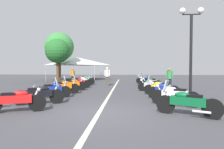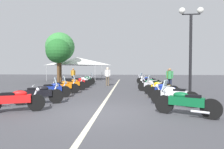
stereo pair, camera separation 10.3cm
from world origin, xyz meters
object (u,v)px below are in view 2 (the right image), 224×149
Objects in this scene: motorcycle_right_row_4 at (152,85)px; motorcycle_right_row_6 at (150,82)px; motorcycle_right_row_1 at (173,95)px; motorcycle_right_row_8 at (145,80)px; bystander_1 at (73,75)px; roadside_tree_1 at (58,51)px; event_tent at (77,61)px; motorcycle_left_row_3 at (63,87)px; motorcycle_right_row_5 at (152,83)px; bystander_2 at (169,77)px; bystander_0 at (108,75)px; motorcycle_left_row_0 at (15,100)px; motorcycle_right_row_0 at (185,102)px; motorcycle_right_row_7 at (148,80)px; roadside_tree_0 at (60,47)px; street_lamp_twin_globe at (191,37)px; motorcycle_left_row_2 at (53,89)px; motorcycle_left_row_5 at (79,83)px; motorcycle_right_row_3 at (160,88)px; motorcycle_left_row_1 at (39,94)px; traffic_cone_0 at (189,93)px; motorcycle_left_row_4 at (72,84)px; bystander_3 at (170,77)px; motorcycle_left_row_6 at (81,81)px; motorcycle_right_row_2 at (165,91)px; motorcycle_left_row_7 at (85,80)px.

motorcycle_right_row_6 is (3.33, -0.23, 0.01)m from motorcycle_right_row_4.
motorcycle_right_row_1 is 11.61m from motorcycle_right_row_8.
roadside_tree_1 reaches higher than bystander_1.
motorcycle_left_row_3 is at bearing -168.27° from event_tent.
bystander_2 reaches higher than motorcycle_right_row_5.
roadside_tree_1 reaches higher than bystander_0.
motorcycle_right_row_0 is at bearing -21.32° from motorcycle_left_row_0.
roadside_tree_0 is at bearing 5.75° from motorcycle_right_row_7.
street_lamp_twin_globe is at bearing 2.67° from motorcycle_left_row_0.
motorcycle_right_row_7 is at bearing 35.93° from motorcycle_left_row_2.
motorcycle_left_row_5 is at bearing -164.12° from event_tent.
motorcycle_right_row_3 is at bearing -3.55° from motorcycle_left_row_2.
roadside_tree_1 is (2.89, 5.84, 2.51)m from bystander_0.
motorcycle_left_row_1 is at bearing -111.88° from motorcycle_left_row_5.
motorcycle_right_row_0 is 4.19m from traffic_cone_0.
motorcycle_left_row_2 is 16.29m from event_tent.
motorcycle_left_row_2 is 0.98× the size of motorcycle_right_row_4.
motorcycle_left_row_4 is 9.07m from motorcycle_right_row_0.
bystander_3 is 0.24× the size of event_tent.
bystander_1 reaches higher than bystander_2.
bystander_2 is 0.32× the size of roadside_tree_1.
motorcycle_left_row_2 is 8.82m from bystander_3.
motorcycle_left_row_3 is 1.25× the size of bystander_3.
motorcycle_right_row_0 reaches higher than motorcycle_right_row_4.
bystander_3 reaches higher than motorcycle_right_row_8.
motorcycle_left_row_1 is at bearing 82.45° from motorcycle_right_row_6.
roadside_tree_0 is (5.57, 10.19, 3.78)m from motorcycle_right_row_6.
bystander_1 is 9.99m from bystander_2.
motorcycle_left_row_6 reaches higher than traffic_cone_0.
bystander_0 is at bearing -32.08° from motorcycle_right_row_3.
motorcycle_right_row_0 is 16.98m from roadside_tree_1.
motorcycle_left_row_4 is 1.64m from motorcycle_left_row_5.
street_lamp_twin_globe is (-3.48, -7.28, 2.79)m from motorcycle_left_row_4.
motorcycle_left_row_3 is at bearing 68.31° from motorcycle_left_row_0.
motorcycle_right_row_2 is (-6.81, -6.19, 0.00)m from motorcycle_left_row_6.
motorcycle_right_row_6 is 1.81m from bystander_2.
motorcycle_right_row_4 is 2.93m from bystander_2.
motorcycle_left_row_5 is at bearing 64.26° from motorcycle_left_row_3.
motorcycle_left_row_7 is (10.12, 0.17, -0.01)m from motorcycle_left_row_1.
motorcycle_left_row_1 is at bearing -163.39° from roadside_tree_0.
motorcycle_left_row_0 is 1.03× the size of motorcycle_right_row_3.
motorcycle_right_row_5 is 13.04m from roadside_tree_0.
motorcycle_right_row_4 is 0.33× the size of roadside_tree_0.
motorcycle_right_row_1 is 1.00× the size of motorcycle_right_row_7.
roadside_tree_0 reaches higher than motorcycle_left_row_2.
motorcycle_left_row_6 is 1.02× the size of motorcycle_right_row_7.
motorcycle_left_row_1 is at bearing -10.06° from bystander_0.
motorcycle_left_row_1 is 1.20× the size of motorcycle_right_row_8.
motorcycle_left_row_5 reaches higher than motorcycle_right_row_4.
motorcycle_right_row_7 is (10.07, -6.04, -0.02)m from motorcycle_left_row_1.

